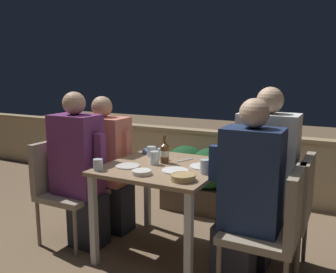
% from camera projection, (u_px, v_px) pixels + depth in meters
% --- Properties ---
extents(ground_plane, '(16.00, 16.00, 0.00)m').
position_uv_depth(ground_plane, '(164.00, 253.00, 2.94)').
color(ground_plane, '#7A6047').
extents(parapet_wall, '(9.00, 0.18, 0.77)m').
position_uv_depth(parapet_wall, '(228.00, 163.00, 4.30)').
color(parapet_wall, tan).
rests_on(parapet_wall, ground_plane).
extents(dining_table, '(0.89, 0.90, 0.75)m').
position_uv_depth(dining_table, '(164.00, 178.00, 2.82)').
color(dining_table, '#937556').
rests_on(dining_table, ground_plane).
extents(planter_hedge, '(1.02, 0.47, 0.69)m').
position_uv_depth(planter_hedge, '(210.00, 177.00, 3.74)').
color(planter_hedge, brown).
rests_on(planter_hedge, ground_plane).
extents(chair_left_near, '(0.48, 0.47, 0.89)m').
position_uv_depth(chair_left_near, '(63.00, 181.00, 3.11)').
color(chair_left_near, gray).
rests_on(chair_left_near, ground_plane).
extents(person_purple_stripe, '(0.48, 0.26, 1.32)m').
position_uv_depth(person_purple_stripe, '(80.00, 170.00, 2.99)').
color(person_purple_stripe, '#282833').
rests_on(person_purple_stripe, ground_plane).
extents(chair_left_far, '(0.48, 0.47, 0.89)m').
position_uv_depth(chair_left_far, '(90.00, 172.00, 3.41)').
color(chair_left_far, gray).
rests_on(chair_left_far, ground_plane).
extents(person_coral_top, '(0.52, 0.26, 1.26)m').
position_uv_depth(person_coral_top, '(107.00, 164.00, 3.30)').
color(person_coral_top, '#282833').
rests_on(person_coral_top, ground_plane).
extents(chair_right_near, '(0.48, 0.47, 0.89)m').
position_uv_depth(chair_right_near, '(277.00, 222.00, 2.27)').
color(chair_right_near, gray).
rests_on(chair_right_near, ground_plane).
extents(person_navy_jumper, '(0.48, 0.26, 1.32)m').
position_uv_depth(person_navy_jumper, '(246.00, 197.00, 2.34)').
color(person_navy_jumper, '#282833').
rests_on(person_navy_jumper, ground_plane).
extents(chair_right_far, '(0.48, 0.47, 0.89)m').
position_uv_depth(chair_right_far, '(289.00, 204.00, 2.57)').
color(chair_right_far, gray).
rests_on(chair_right_far, ground_plane).
extents(person_white_polo, '(0.50, 0.26, 1.37)m').
position_uv_depth(person_white_polo, '(262.00, 179.00, 2.63)').
color(person_white_polo, '#282833').
rests_on(person_white_polo, ground_plane).
extents(beer_bottle, '(0.07, 0.07, 0.23)m').
position_uv_depth(beer_bottle, '(165.00, 152.00, 2.86)').
color(beer_bottle, brown).
rests_on(beer_bottle, dining_table).
extents(plate_0, '(0.19, 0.19, 0.01)m').
position_uv_depth(plate_0, '(128.00, 166.00, 2.76)').
color(plate_0, silver).
rests_on(plate_0, dining_table).
extents(plate_1, '(0.20, 0.20, 0.01)m').
position_uv_depth(plate_1, '(175.00, 171.00, 2.64)').
color(plate_1, white).
rests_on(plate_1, dining_table).
extents(plate_2, '(0.22, 0.22, 0.01)m').
position_uv_depth(plate_2, '(204.00, 166.00, 2.75)').
color(plate_2, white).
rests_on(plate_2, dining_table).
extents(bowl_0, '(0.17, 0.17, 0.05)m').
position_uv_depth(bowl_0, '(183.00, 177.00, 2.41)').
color(bowl_0, tan).
rests_on(bowl_0, dining_table).
extents(bowl_1, '(0.14, 0.14, 0.03)m').
position_uv_depth(bowl_1, '(142.00, 172.00, 2.55)').
color(bowl_1, silver).
rests_on(bowl_1, dining_table).
extents(bowl_2, '(0.13, 0.13, 0.04)m').
position_uv_depth(bowl_2, '(149.00, 151.00, 3.21)').
color(bowl_2, '#4C709E').
rests_on(bowl_2, dining_table).
extents(glass_cup_0, '(0.07, 0.07, 0.09)m').
position_uv_depth(glass_cup_0, '(161.00, 154.00, 2.98)').
color(glass_cup_0, silver).
rests_on(glass_cup_0, dining_table).
extents(glass_cup_1, '(0.07, 0.07, 0.11)m').
position_uv_depth(glass_cup_1, '(154.00, 158.00, 2.82)').
color(glass_cup_1, silver).
rests_on(glass_cup_1, dining_table).
extents(glass_cup_2, '(0.07, 0.07, 0.09)m').
position_uv_depth(glass_cup_2, '(98.00, 165.00, 2.65)').
color(glass_cup_2, silver).
rests_on(glass_cup_2, dining_table).
extents(glass_cup_3, '(0.08, 0.08, 0.09)m').
position_uv_depth(glass_cup_3, '(151.00, 151.00, 3.09)').
color(glass_cup_3, silver).
rests_on(glass_cup_3, dining_table).
extents(glass_cup_4, '(0.07, 0.07, 0.09)m').
position_uv_depth(glass_cup_4, '(216.00, 156.00, 2.93)').
color(glass_cup_4, silver).
rests_on(glass_cup_4, dining_table).
extents(glass_cup_5, '(0.07, 0.07, 0.11)m').
position_uv_depth(glass_cup_5, '(205.00, 167.00, 2.56)').
color(glass_cup_5, silver).
rests_on(glass_cup_5, dining_table).
extents(fork_0, '(0.09, 0.16, 0.01)m').
position_uv_depth(fork_0, '(185.00, 160.00, 2.95)').
color(fork_0, silver).
rests_on(fork_0, dining_table).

